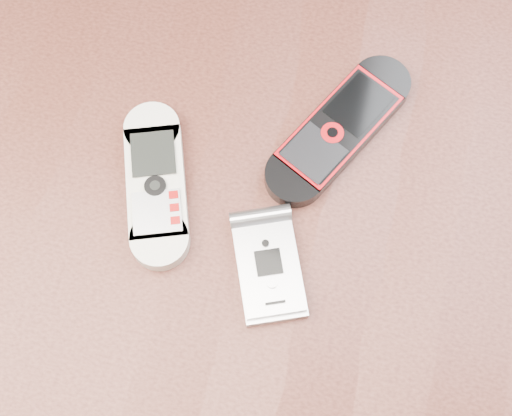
{
  "coord_description": "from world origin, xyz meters",
  "views": [
    {
      "loc": [
        0.05,
        -0.19,
        1.29
      ],
      "look_at": [
        0.01,
        0.0,
        0.76
      ],
      "focal_mm": 50.0,
      "sensor_mm": 36.0,
      "label": 1
    }
  ],
  "objects_px": {
    "table": "(251,250)",
    "nokia_white": "(156,183)",
    "nokia_black_red": "(339,129)",
    "motorola_razr": "(269,268)"
  },
  "relations": [
    {
      "from": "motorola_razr",
      "to": "nokia_white",
      "type": "bearing_deg",
      "value": 133.41
    },
    {
      "from": "nokia_white",
      "to": "motorola_razr",
      "type": "bearing_deg",
      "value": -44.01
    },
    {
      "from": "table",
      "to": "nokia_black_red",
      "type": "distance_m",
      "value": 0.15
    },
    {
      "from": "nokia_white",
      "to": "nokia_black_red",
      "type": "distance_m",
      "value": 0.16
    },
    {
      "from": "table",
      "to": "nokia_white",
      "type": "height_order",
      "value": "nokia_white"
    },
    {
      "from": "nokia_white",
      "to": "nokia_black_red",
      "type": "height_order",
      "value": "same"
    },
    {
      "from": "nokia_black_red",
      "to": "motorola_razr",
      "type": "bearing_deg",
      "value": -75.04
    },
    {
      "from": "nokia_black_red",
      "to": "table",
      "type": "bearing_deg",
      "value": -95.38
    },
    {
      "from": "table",
      "to": "motorola_razr",
      "type": "xyz_separation_m",
      "value": [
        0.03,
        -0.04,
        0.11
      ]
    },
    {
      "from": "nokia_white",
      "to": "nokia_black_red",
      "type": "xyz_separation_m",
      "value": [
        0.13,
        0.08,
        0.0
      ]
    }
  ]
}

